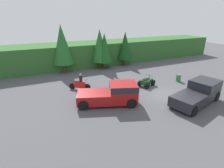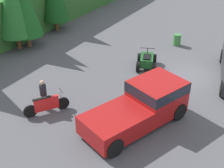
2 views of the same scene
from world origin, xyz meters
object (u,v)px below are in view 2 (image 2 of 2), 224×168
(rider_person, at_px, (43,94))
(quad_atv, at_px, (147,61))
(dirt_bike, at_px, (47,105))
(steel_barrel, at_px, (177,40))
(pickup_truck_red, at_px, (143,104))

(rider_person, bearing_deg, quad_atv, 32.82)
(dirt_bike, bearing_deg, steel_barrel, 21.60)
(pickup_truck_red, height_order, dirt_bike, pickup_truck_red)
(pickup_truck_red, distance_m, dirt_bike, 5.01)
(dirt_bike, distance_m, steel_barrel, 12.25)
(dirt_bike, relative_size, rider_person, 1.20)
(quad_atv, bearing_deg, steel_barrel, -27.70)
(pickup_truck_red, relative_size, steel_barrel, 6.64)
(pickup_truck_red, height_order, quad_atv, pickup_truck_red)
(quad_atv, height_order, steel_barrel, quad_atv)
(quad_atv, distance_m, steel_barrel, 4.60)
(dirt_bike, xyz_separation_m, quad_atv, (7.37, -2.26, -0.03))
(dirt_bike, distance_m, quad_atv, 7.71)
(rider_person, distance_m, steel_barrel, 12.10)
(rider_person, bearing_deg, steel_barrel, 38.53)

